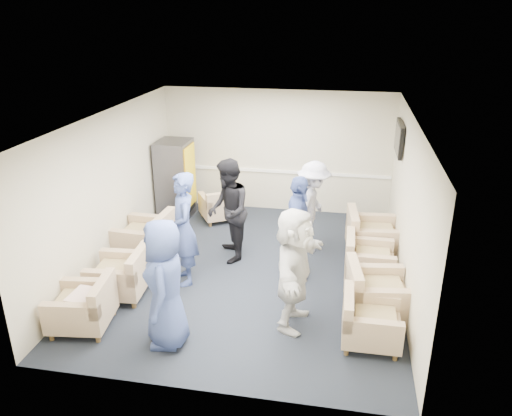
% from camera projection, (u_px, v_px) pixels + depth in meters
% --- Properties ---
extents(floor, '(6.00, 6.00, 0.00)m').
position_uv_depth(floor, '(251.00, 271.00, 8.72)').
color(floor, black).
rests_on(floor, ground).
extents(ceiling, '(6.00, 6.00, 0.00)m').
position_uv_depth(ceiling, '(251.00, 118.00, 7.72)').
color(ceiling, silver).
rests_on(ceiling, back_wall).
extents(back_wall, '(5.00, 0.02, 2.70)m').
position_uv_depth(back_wall, '(277.00, 152.00, 10.96)').
color(back_wall, beige).
rests_on(back_wall, floor).
extents(front_wall, '(5.00, 0.02, 2.70)m').
position_uv_depth(front_wall, '(199.00, 294.00, 5.48)').
color(front_wall, beige).
rests_on(front_wall, floor).
extents(left_wall, '(0.02, 6.00, 2.70)m').
position_uv_depth(left_wall, '(110.00, 190.00, 8.64)').
color(left_wall, beige).
rests_on(left_wall, floor).
extents(right_wall, '(0.02, 6.00, 2.70)m').
position_uv_depth(right_wall, '(408.00, 209.00, 7.80)').
color(right_wall, beige).
rests_on(right_wall, floor).
extents(chair_rail, '(4.98, 0.04, 0.06)m').
position_uv_depth(chair_rail, '(277.00, 171.00, 11.11)').
color(chair_rail, white).
rests_on(chair_rail, back_wall).
extents(tv, '(0.10, 1.00, 0.58)m').
position_uv_depth(tv, '(399.00, 138.00, 9.19)').
color(tv, black).
rests_on(tv, right_wall).
extents(armchair_left_near, '(0.90, 0.90, 0.65)m').
position_uv_depth(armchair_left_near, '(85.00, 308.00, 7.07)').
color(armchair_left_near, tan).
rests_on(armchair_left_near, floor).
extents(armchair_left_mid, '(0.89, 0.89, 0.67)m').
position_uv_depth(armchair_left_mid, '(122.00, 276.00, 7.88)').
color(armchair_left_mid, tan).
rests_on(armchair_left_mid, floor).
extents(armchair_left_far, '(0.97, 0.97, 0.73)m').
position_uv_depth(armchair_left_far, '(147.00, 239.00, 9.09)').
color(armchair_left_far, tan).
rests_on(armchair_left_far, floor).
extents(armchair_right_near, '(0.78, 0.78, 0.62)m').
position_uv_depth(armchair_right_near, '(367.00, 323.00, 6.75)').
color(armchair_right_near, tan).
rests_on(armchair_right_near, floor).
extents(armchair_right_midnear, '(0.99, 0.99, 0.70)m').
position_uv_depth(armchair_right_midnear, '(373.00, 294.00, 7.36)').
color(armchair_right_midnear, tan).
rests_on(armchair_right_midnear, floor).
extents(armchair_right_midfar, '(0.81, 0.81, 0.65)m').
position_uv_depth(armchair_right_midfar, '(366.00, 261.00, 8.39)').
color(armchair_right_midfar, tan).
rests_on(armchair_right_midfar, floor).
extents(armchair_right_far, '(0.99, 0.99, 0.72)m').
position_uv_depth(armchair_right_far, '(369.00, 237.00, 9.18)').
color(armchair_right_far, tan).
rests_on(armchair_right_far, floor).
extents(armchair_corner, '(1.05, 1.05, 0.61)m').
position_uv_depth(armchair_corner, '(220.00, 207.00, 10.73)').
color(armchair_corner, tan).
rests_on(armchair_corner, floor).
extents(vending_machine, '(0.69, 0.80, 1.69)m').
position_uv_depth(vending_machine, '(176.00, 179.00, 10.78)').
color(vending_machine, '#515058').
rests_on(vending_machine, floor).
extents(backpack, '(0.29, 0.21, 0.47)m').
position_uv_depth(backpack, '(159.00, 272.00, 8.18)').
color(backpack, black).
rests_on(backpack, floor).
extents(pillow, '(0.35, 0.46, 0.13)m').
position_uv_depth(pillow, '(83.00, 298.00, 7.00)').
color(pillow, '#EFE4D0').
rests_on(pillow, armchair_left_near).
extents(person_front_left, '(0.75, 0.98, 1.81)m').
position_uv_depth(person_front_left, '(165.00, 284.00, 6.55)').
color(person_front_left, '#3A4D8D').
rests_on(person_front_left, floor).
extents(person_mid_left, '(0.71, 0.82, 1.90)m').
position_uv_depth(person_mid_left, '(183.00, 229.00, 8.07)').
color(person_mid_left, '#3A4D8D').
rests_on(person_mid_left, floor).
extents(person_back_left, '(0.96, 1.09, 1.87)m').
position_uv_depth(person_back_left, '(228.00, 211.00, 8.83)').
color(person_back_left, black).
rests_on(person_back_left, floor).
extents(person_back_right, '(0.77, 1.18, 1.72)m').
position_uv_depth(person_back_right, '(313.00, 207.00, 9.22)').
color(person_back_right, white).
rests_on(person_back_right, floor).
extents(person_mid_right, '(0.45, 1.05, 1.78)m').
position_uv_depth(person_mid_right, '(298.00, 228.00, 8.27)').
color(person_mid_right, '#3A4D8D').
rests_on(person_mid_right, floor).
extents(person_front_right, '(0.74, 1.72, 1.80)m').
position_uv_depth(person_front_right, '(294.00, 269.00, 6.94)').
color(person_front_right, silver).
rests_on(person_front_right, floor).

